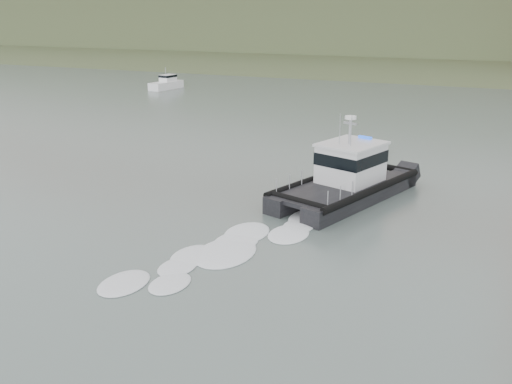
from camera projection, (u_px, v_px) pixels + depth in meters
The scene contains 4 objects.
ground at pixel (136, 301), 21.50m from camera, with size 400.00×400.00×0.00m, color #45524E.
headlands at pixel (461, 26), 128.64m from camera, with size 500.00×105.36×27.12m.
patrol_boat at pixel (347, 178), 32.94m from camera, with size 6.74×10.95×5.00m.
motorboat at pixel (167, 83), 79.17m from camera, with size 2.51×5.70×3.03m.
Camera 1 is at (11.92, -15.74, 10.49)m, focal length 40.00 mm.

